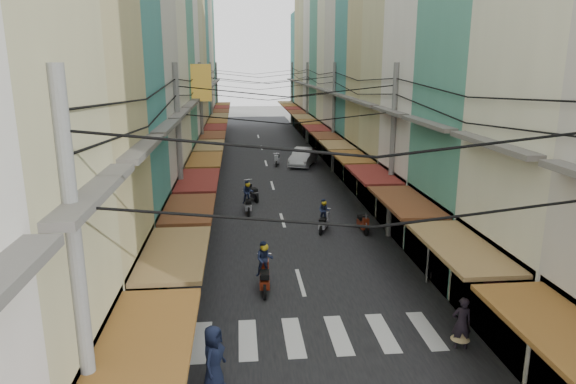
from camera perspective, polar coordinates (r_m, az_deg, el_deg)
ground at (r=21.79m, az=0.76°, el=-7.89°), size 160.00×160.00×0.00m
road at (r=40.95m, az=-2.31°, el=2.67°), size 10.00×80.00×0.02m
sidewalk_left at (r=41.11m, az=-11.40°, el=2.47°), size 3.00×80.00×0.06m
sidewalk_right at (r=41.81m, az=6.63°, el=2.85°), size 3.00×80.00×0.06m
crosswalk at (r=16.42m, az=3.14°, el=-15.67°), size 7.55×2.40×0.01m
building_row_left at (r=37.10m, az=-14.96°, el=16.20°), size 7.80×67.67×23.70m
building_row_right at (r=37.91m, az=10.39°, el=15.83°), size 7.80×68.98×22.59m
utility_poles at (r=35.18m, az=-1.94°, el=11.59°), size 10.20×66.13×8.20m
white_car at (r=42.04m, az=1.70°, el=2.96°), size 5.47×3.67×1.80m
bicycle at (r=20.67m, az=18.92°, el=-9.98°), size 1.78×0.85×1.18m
moving_scooters at (r=26.85m, az=-1.06°, el=-2.39°), size 6.02×25.48×1.91m
parked_scooters at (r=19.08m, az=14.90°, el=-10.22°), size 12.77×15.00×0.96m
pedestrians at (r=23.49m, az=-10.60°, el=-3.77°), size 12.26×22.29×2.24m
market_umbrella at (r=15.79m, az=25.29°, el=-8.98°), size 2.53×2.53×2.66m
traffic_sign at (r=19.96m, az=15.40°, el=-4.67°), size 0.10×0.58×2.67m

